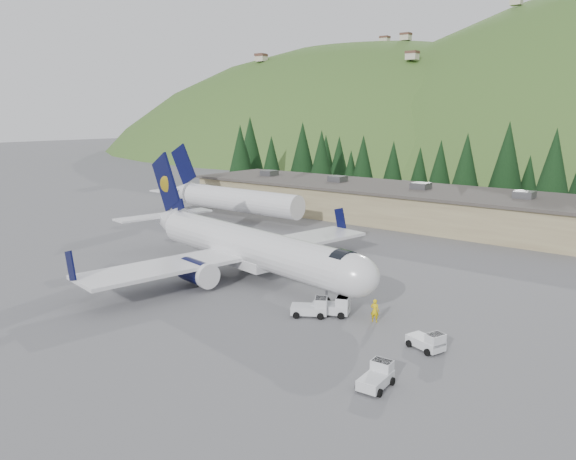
% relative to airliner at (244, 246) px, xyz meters
% --- Properties ---
extents(ground, '(600.00, 600.00, 0.00)m').
position_rel_airliner_xyz_m(ground, '(1.03, -0.18, -3.15)').
color(ground, '#5B5B60').
extents(airliner, '(35.55, 33.54, 11.82)m').
position_rel_airliner_xyz_m(airliner, '(0.00, 0.00, 0.00)').
color(airliner, white).
rests_on(airliner, ground).
extents(second_airliner, '(27.50, 11.00, 10.05)m').
position_rel_airliner_xyz_m(second_airliner, '(-23.90, 21.82, 0.17)').
color(second_airliner, white).
rests_on(second_airliner, ground).
extents(baggage_tug_a, '(3.25, 2.83, 1.56)m').
position_rel_airliner_xyz_m(baggage_tug_a, '(12.18, -4.93, -2.45)').
color(baggage_tug_a, silver).
rests_on(baggage_tug_a, ground).
extents(baggage_tug_b, '(2.95, 2.27, 1.42)m').
position_rel_airliner_xyz_m(baggage_tug_b, '(22.54, -5.42, -2.51)').
color(baggage_tug_b, silver).
rests_on(baggage_tug_b, ground).
extents(baggage_tug_c, '(1.77, 2.74, 1.42)m').
position_rel_airliner_xyz_m(baggage_tug_c, '(22.41, -12.25, -2.52)').
color(baggage_tug_c, silver).
rests_on(baggage_tug_c, ground).
extents(terminal_building, '(71.00, 17.00, 6.10)m').
position_rel_airliner_xyz_m(terminal_building, '(-3.99, 37.82, -0.53)').
color(terminal_building, '#8C7A55').
rests_on(terminal_building, ground).
extents(baggage_tug_d, '(3.42, 2.73, 1.63)m').
position_rel_airliner_xyz_m(baggage_tug_d, '(13.44, -3.66, -2.42)').
color(baggage_tug_d, silver).
rests_on(baggage_tug_d, ground).
extents(ramp_worker, '(0.78, 0.60, 1.89)m').
position_rel_airliner_xyz_m(ramp_worker, '(16.85, -2.96, -2.20)').
color(ramp_worker, yellow).
rests_on(ramp_worker, ground).
extents(tree_line, '(112.74, 18.96, 14.41)m').
position_rel_airliner_xyz_m(tree_line, '(-9.07, 60.77, 4.12)').
color(tree_line, black).
rests_on(tree_line, ground).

